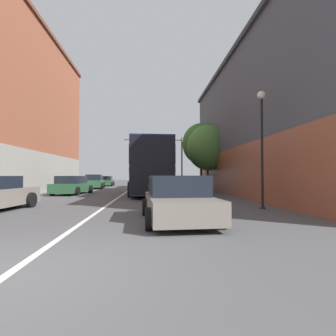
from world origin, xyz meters
name	(u,v)px	position (x,y,z in m)	size (l,w,h in m)	color
ground_plane	(4,277)	(0.00, 0.00, 0.00)	(160.00, 160.00, 0.00)	#4C4C4F
lane_center_line	(123,194)	(0.00, 15.95, 0.00)	(0.14, 43.91, 0.01)	silver
building_right_storefront	(301,123)	(12.42, 13.65, 5.02)	(10.30, 22.63, 9.79)	#4C515B
bus	(149,167)	(1.92, 16.79, 2.08)	(3.23, 11.89, 3.72)	navy
hatchback_foreground	(178,199)	(2.82, 4.26, 0.64)	(2.26, 4.14, 1.37)	slate
parked_car_left_near	(72,185)	(-3.76, 16.13, 0.64)	(2.29, 4.62, 1.35)	#285633
parked_car_left_mid	(94,182)	(-3.97, 24.90, 0.70)	(2.22, 4.47, 1.49)	#285633
parked_car_left_distant	(106,181)	(-3.87, 31.55, 0.62)	(2.09, 3.92, 1.30)	#285633
traffic_signal_gantry	(165,151)	(3.74, 27.89, 4.34)	(7.10, 0.36, 6.01)	#514C47
street_lamp	(262,137)	(6.60, 6.80, 2.98)	(0.34, 0.34, 4.90)	black
street_tree_near	(208,148)	(6.87, 18.18, 3.75)	(3.53, 3.18, 5.70)	#4C3823
street_tree_far	(201,144)	(6.78, 20.56, 4.36)	(3.53, 3.18, 6.31)	#3D2D1E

